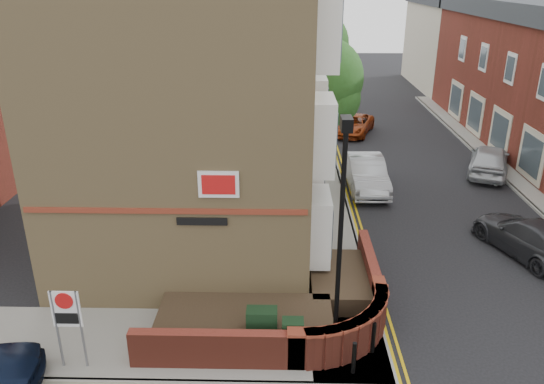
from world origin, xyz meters
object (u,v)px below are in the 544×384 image
(silver_car_near, at_px, (366,173))
(zone_sign, at_px, (67,315))
(lamppost, at_px, (340,242))
(utility_cabinet_large, at_px, (262,329))

(silver_car_near, bearing_deg, zone_sign, -127.30)
(lamppost, height_order, zone_sign, lamppost)
(lamppost, xyz_separation_m, utility_cabinet_large, (-1.90, 0.10, -2.62))
(utility_cabinet_large, relative_size, zone_sign, 0.55)
(utility_cabinet_large, height_order, zone_sign, zone_sign)
(utility_cabinet_large, relative_size, silver_car_near, 0.26)
(utility_cabinet_large, height_order, silver_car_near, silver_car_near)
(lamppost, relative_size, zone_sign, 2.86)
(lamppost, relative_size, silver_car_near, 1.36)
(lamppost, bearing_deg, zone_sign, -173.93)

